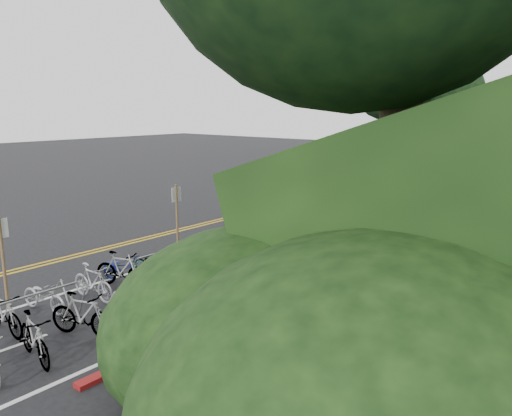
% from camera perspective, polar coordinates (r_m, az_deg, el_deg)
% --- Properties ---
extents(ground, '(120.00, 120.00, 0.00)m').
position_cam_1_polar(ground, '(15.86, -24.19, -8.46)').
color(ground, black).
rests_on(ground, ground).
extents(road_markings, '(7.47, 80.00, 0.01)m').
position_cam_1_polar(road_markings, '(21.54, 1.38, -2.27)').
color(road_markings, gold).
rests_on(road_markings, ground).
extents(red_curb, '(0.25, 28.00, 0.10)m').
position_cam_1_polar(red_curb, '(20.58, 15.91, -3.24)').
color(red_curb, maroon).
rests_on(red_curb, ground).
extents(bike_rack_front, '(1.10, 3.18, 1.09)m').
position_cam_1_polar(bike_rack_front, '(12.07, -26.34, -10.76)').
color(bike_rack_front, '#969799').
rests_on(bike_rack_front, ground).
extents(bike_racks_rest, '(1.14, 23.00, 1.17)m').
position_cam_1_polar(bike_racks_rest, '(22.44, 10.78, 0.32)').
color(bike_racks_rest, '#969799').
rests_on(bike_racks_rest, ground).
extents(signpost_near, '(0.08, 0.40, 2.48)m').
position_cam_1_polar(signpost_near, '(14.26, -26.97, -4.90)').
color(signpost_near, brown).
rests_on(signpost_near, ground).
extents(signposts_rest, '(0.08, 18.40, 2.50)m').
position_cam_1_polar(signposts_rest, '(24.40, 7.05, 2.70)').
color(signposts_rest, brown).
rests_on(signposts_rest, ground).
extents(bike_front, '(0.77, 1.65, 0.83)m').
position_cam_1_polar(bike_front, '(15.45, -15.04, -6.70)').
color(bike_front, navy).
rests_on(bike_front, ground).
extents(bike_valet, '(3.41, 14.39, 1.07)m').
position_cam_1_polar(bike_valet, '(15.02, -7.86, -6.68)').
color(bike_valet, '#144C1E').
rests_on(bike_valet, ground).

